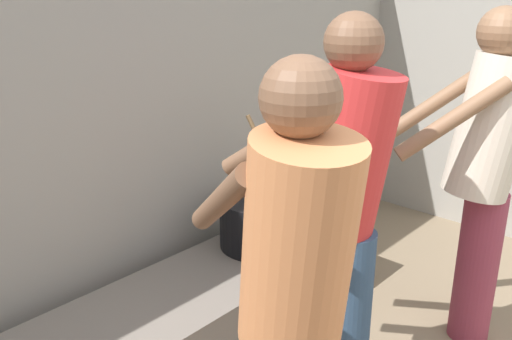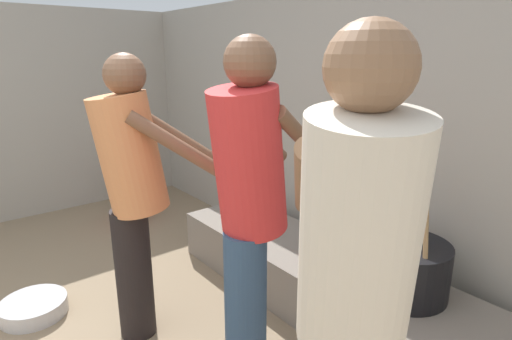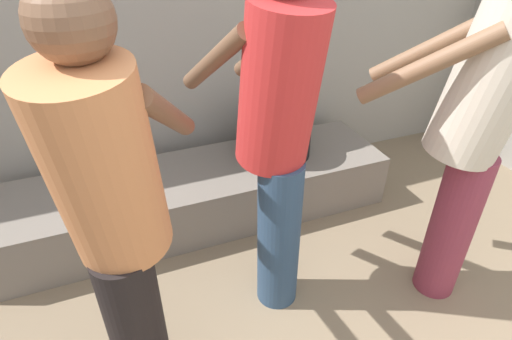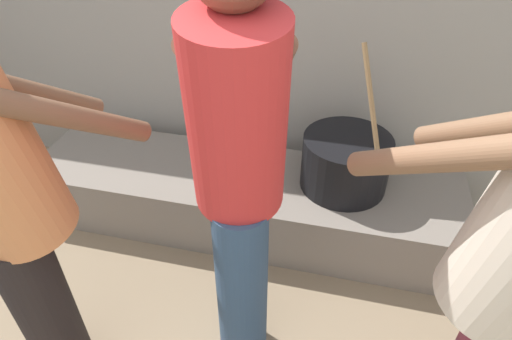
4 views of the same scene
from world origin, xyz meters
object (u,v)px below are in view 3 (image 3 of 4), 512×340
object	(u,v)px
cook_in_red_shirt	(278,128)
cooking_pot_main	(276,133)
cook_in_cream_shirt	(477,122)
cook_in_orange_shirt	(115,215)

from	to	relation	value
cook_in_red_shirt	cooking_pot_main	bearing A→B (deg)	66.00
cooking_pot_main	cook_in_red_shirt	size ratio (longest dim) A/B	0.45
cook_in_cream_shirt	cook_in_orange_shirt	bearing A→B (deg)	-179.26
cook_in_orange_shirt	cook_in_cream_shirt	world-z (taller)	cook_in_cream_shirt
cook_in_orange_shirt	cook_in_cream_shirt	xyz separation A→B (m)	(1.44, 0.02, 0.05)
cooking_pot_main	cook_in_orange_shirt	distance (m)	1.50
cook_in_orange_shirt	cook_in_red_shirt	size ratio (longest dim) A/B	0.96
cooking_pot_main	cook_in_orange_shirt	size ratio (longest dim) A/B	0.47
cooking_pot_main	cook_in_red_shirt	world-z (taller)	cook_in_red_shirt
cook_in_red_shirt	cook_in_cream_shirt	bearing A→B (deg)	-17.90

